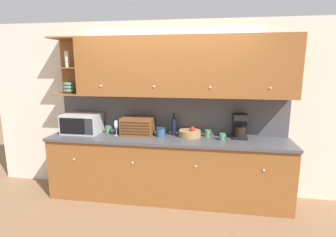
# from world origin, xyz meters

# --- Properties ---
(ground_plane) EXTENTS (24.00, 24.00, 0.00)m
(ground_plane) POSITION_xyz_m (0.00, 0.00, 0.00)
(ground_plane) COLOR #896647
(wall_back) EXTENTS (5.86, 0.06, 2.60)m
(wall_back) POSITION_xyz_m (0.00, 0.03, 1.30)
(wall_back) COLOR silver
(wall_back) RESTS_ON ground_plane
(counter_unit) EXTENTS (3.48, 0.63, 0.94)m
(counter_unit) POSITION_xyz_m (0.00, -0.30, 0.47)
(counter_unit) COLOR #935628
(counter_unit) RESTS_ON ground_plane
(backsplash_panel) EXTENTS (3.46, 0.01, 0.59)m
(backsplash_panel) POSITION_xyz_m (0.00, -0.01, 1.23)
(backsplash_panel) COLOR #4C4C51
(backsplash_panel) RESTS_ON counter_unit
(upper_cabinets) EXTENTS (3.46, 0.40, 0.83)m
(upper_cabinets) POSITION_xyz_m (0.17, -0.19, 1.94)
(upper_cabinets) COLOR #935628
(upper_cabinets) RESTS_ON backsplash_panel
(microwave) EXTENTS (0.55, 0.39, 0.30)m
(microwave) POSITION_xyz_m (-1.33, -0.22, 1.08)
(microwave) COLOR silver
(microwave) RESTS_ON counter_unit
(mug_patterned_third) EXTENTS (0.10, 0.08, 0.11)m
(mug_patterned_third) POSITION_xyz_m (-0.94, -0.15, 0.99)
(mug_patterned_third) COLOR #4C845B
(mug_patterned_third) RESTS_ON counter_unit
(wine_glass) EXTENTS (0.07, 0.07, 0.23)m
(wine_glass) POSITION_xyz_m (-0.76, -0.29, 1.09)
(wine_glass) COLOR silver
(wine_glass) RESTS_ON counter_unit
(bread_box) EXTENTS (0.47, 0.29, 0.26)m
(bread_box) POSITION_xyz_m (-0.46, -0.21, 1.07)
(bread_box) COLOR brown
(bread_box) RESTS_ON counter_unit
(storage_canister) EXTENTS (0.14, 0.14, 0.13)m
(storage_canister) POSITION_xyz_m (-0.10, -0.24, 1.00)
(storage_canister) COLOR #33567A
(storage_canister) RESTS_ON counter_unit
(wine_bottle) EXTENTS (0.07, 0.07, 0.34)m
(wine_bottle) POSITION_xyz_m (0.07, -0.13, 1.09)
(wine_bottle) COLOR black
(wine_bottle) RESTS_ON counter_unit
(fruit_basket) EXTENTS (0.32, 0.32, 0.16)m
(fruit_basket) POSITION_xyz_m (0.32, -0.19, 0.99)
(fruit_basket) COLOR #A87F4C
(fruit_basket) RESTS_ON counter_unit
(mug_blue_second) EXTENTS (0.10, 0.08, 0.10)m
(mug_blue_second) POSITION_xyz_m (0.58, -0.14, 0.99)
(mug_blue_second) COLOR #4C845B
(mug_blue_second) RESTS_ON counter_unit
(mug) EXTENTS (0.09, 0.08, 0.10)m
(mug) POSITION_xyz_m (0.78, -0.30, 0.98)
(mug) COLOR #4C845B
(mug) RESTS_ON counter_unit
(coffee_maker) EXTENTS (0.20, 0.23, 0.35)m
(coffee_maker) POSITION_xyz_m (1.03, -0.14, 1.11)
(coffee_maker) COLOR black
(coffee_maker) RESTS_ON counter_unit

